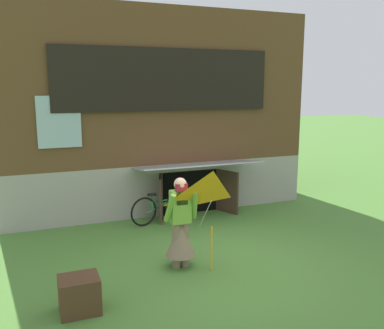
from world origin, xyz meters
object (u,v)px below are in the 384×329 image
at_px(kite, 213,197).
at_px(bicycle_green, 160,208).
at_px(person, 181,230).
at_px(wooden_crate, 79,295).

relative_size(kite, bicycle_green, 1.12).
bearing_deg(kite, person, 125.86).
height_order(person, kite, kite).
xyz_separation_m(kite, wooden_crate, (-2.17, -0.35, -1.09)).
bearing_deg(kite, wooden_crate, -170.94).
xyz_separation_m(kite, bicycle_green, (0.03, 2.96, -0.99)).
height_order(bicycle_green, wooden_crate, bicycle_green).
distance_m(person, bicycle_green, 2.50).
height_order(person, bicycle_green, person).
distance_m(kite, wooden_crate, 2.45).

